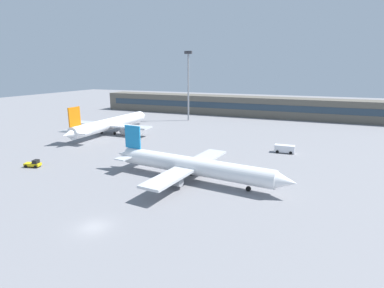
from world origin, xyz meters
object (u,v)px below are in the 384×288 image
Objects in this scene: baggage_tug_yellow at (34,164)px; service_van_white at (284,149)px; airplane_mid at (112,124)px; airplane_near at (194,166)px; floodlight_tower_west at (188,82)px.

service_van_white is at bearing 34.06° from baggage_tug_yellow.
service_van_white is at bearing -3.76° from airplane_mid.
baggage_tug_yellow is 62.21m from service_van_white.
airplane_near reaches higher than service_van_white.
airplane_mid is 39.88m from floodlight_tower_west.
airplane_mid is 58.65m from service_van_white.
baggage_tug_yellow is 0.13× the size of floodlight_tower_west.
floodlight_tower_west is (-44.54, 38.80, 15.44)m from service_van_white.
floodlight_tower_west is at bearing 114.08° from airplane_near.
airplane_mid is 1.54× the size of floodlight_tower_west.
airplane_mid is 8.50× the size of service_van_white.
airplane_mid is at bearing -111.74° from floodlight_tower_west.
service_van_white is 0.18× the size of floodlight_tower_west.
service_van_white is at bearing 63.61° from airplane_near.
floodlight_tower_west reaches higher than airplane_mid.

